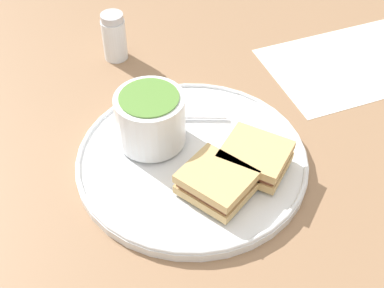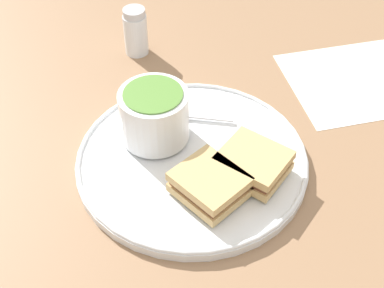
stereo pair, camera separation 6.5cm
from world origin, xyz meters
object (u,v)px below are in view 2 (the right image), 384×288
(sandwich_half_far, at_px, (253,163))
(salt_shaker, at_px, (136,32))
(sandwich_half_near, at_px, (210,184))
(soup_bowl, at_px, (154,115))
(spoon, at_px, (178,114))

(sandwich_half_far, xyz_separation_m, salt_shaker, (-0.31, -0.13, 0.01))
(sandwich_half_near, distance_m, salt_shaker, 0.34)
(soup_bowl, distance_m, spoon, 0.06)
(sandwich_half_near, bearing_deg, salt_shaker, -168.33)
(soup_bowl, height_order, spoon, soup_bowl)
(soup_bowl, bearing_deg, sandwich_half_far, 54.10)
(sandwich_half_near, xyz_separation_m, sandwich_half_far, (-0.03, 0.06, 0.00))
(salt_shaker, bearing_deg, soup_bowl, 3.10)
(spoon, bearing_deg, sandwich_half_far, 140.38)
(sandwich_half_far, bearing_deg, spoon, -145.46)
(soup_bowl, xyz_separation_m, spoon, (-0.03, 0.03, -0.03))
(spoon, bearing_deg, sandwich_half_near, 114.43)
(spoon, height_order, sandwich_half_far, sandwich_half_far)
(sandwich_half_far, relative_size, salt_shaker, 1.34)
(soup_bowl, bearing_deg, sandwich_half_near, 27.02)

